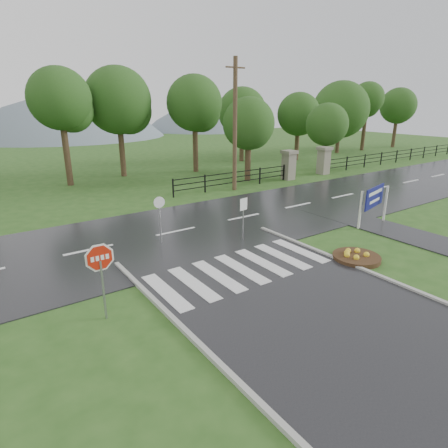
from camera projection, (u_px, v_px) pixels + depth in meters
ground at (358, 338)px, 9.65m from camera, size 120.00×120.00×0.00m
main_road at (176, 232)px, 17.44m from camera, size 90.00×8.00×0.04m
walkway at (399, 233)px, 17.38m from camera, size 2.20×11.00×0.04m
crosswalk at (241, 269)px, 13.53m from camera, size 6.50×2.80×0.02m
pillar_west at (289, 164)px, 28.80m from camera, size 1.00×1.00×2.24m
pillar_east at (324, 160)px, 30.97m from camera, size 1.00×1.00×2.24m
fence_west at (234, 178)px, 26.10m from camera, size 9.58×0.08×1.20m
fence_east at (397, 155)px, 36.95m from camera, size 20.58×0.08×1.20m
hills at (52, 226)px, 67.06m from camera, size 102.00×48.00×48.00m
treeline at (102, 180)px, 28.89m from camera, size 83.20×5.20×10.00m
stop_sign at (100, 264)px, 10.02m from camera, size 1.06×0.05×2.38m
estate_billboard at (374, 199)px, 18.06m from camera, size 2.15×0.61×1.93m
flower_bed at (357, 257)px, 14.38m from camera, size 1.80×1.80×0.36m
reg_sign_small at (243, 211)px, 15.94m from camera, size 0.43×0.09×1.93m
reg_sign_round at (160, 214)px, 15.65m from camera, size 0.48×0.08×2.07m
utility_pole_east at (235, 125)px, 24.41m from camera, size 1.51×0.28×8.47m
entrance_tree_left at (249, 124)px, 27.48m from camera, size 3.83×3.83×6.16m
entrance_tree_right at (327, 125)px, 32.30m from camera, size 3.63×3.63×5.70m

